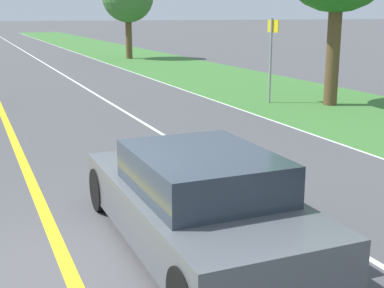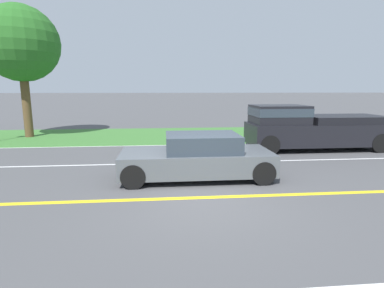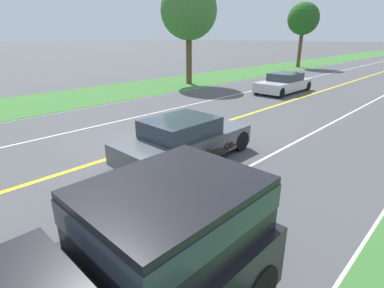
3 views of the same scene
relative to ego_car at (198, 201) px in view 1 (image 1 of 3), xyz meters
The scene contains 6 objects.
ground_plane 1.80m from the ego_car, behind, with size 400.00×400.00×0.00m, color #4C4C4F.
centre_divider_line 1.79m from the ego_car, behind, with size 0.18×160.00×0.01m, color yellow.
lane_dash_same_dir 1.92m from the ego_car, ahead, with size 0.10×160.00×0.01m, color white.
ego_car is the anchor object (origin of this frame).
dog 1.26m from the ego_car, 15.76° to the left, with size 0.44×1.17×0.76m.
street_sign 11.64m from the ego_car, 54.44° to the left, with size 0.11×0.64×2.80m.
Camera 1 is at (-0.91, -6.04, 2.97)m, focal length 50.00 mm.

